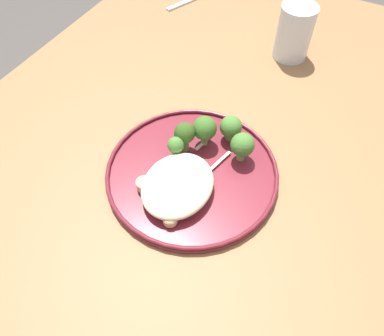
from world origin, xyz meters
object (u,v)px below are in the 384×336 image
Objects in this scene: dinner_plate at (192,172)px; broccoli_floret_rear_charred at (205,129)px; seared_scallop_large_seared at (184,175)px; seared_scallop_right_edge at (168,204)px; broccoli_floret_small_sprig at (175,148)px; broccoli_floret_left_leaning at (228,126)px; seared_scallop_rear_pale at (203,183)px; broccoli_floret_tall_stalk at (185,134)px; seared_scallop_tiny_bay at (144,184)px; seared_scallop_center_golden at (170,219)px; broccoli_floret_right_tilted at (242,145)px; seared_scallop_left_edge at (162,170)px; water_glass at (293,36)px; seared_scallop_on_noodles at (179,188)px.

broccoli_floret_rear_charred is at bearing -171.57° from dinner_plate.
broccoli_floret_rear_charred is (-0.09, -0.00, 0.03)m from seared_scallop_large_seared.
broccoli_floret_small_sprig is (-0.09, -0.04, 0.02)m from seared_scallop_right_edge.
broccoli_floret_left_leaning is at bearing 145.97° from broccoli_floret_small_sprig.
dinner_plate is 0.08m from seared_scallop_right_edge.
broccoli_floret_tall_stalk is (-0.06, -0.07, 0.03)m from seared_scallop_rear_pale.
seared_scallop_tiny_bay is 0.07m from seared_scallop_large_seared.
broccoli_floret_right_tilted reaches higher than seared_scallop_center_golden.
seared_scallop_rear_pale is (-0.08, 0.02, 0.00)m from seared_scallop_center_golden.
seared_scallop_center_golden is at bearing 61.98° from seared_scallop_tiny_bay.
broccoli_floret_small_sprig is 0.10m from broccoli_floret_left_leaning.
seared_scallop_tiny_bay is 0.45× the size of broccoli_floret_tall_stalk.
seared_scallop_left_edge is at bearing -5.43° from broccoli_floret_small_sprig.
seared_scallop_right_edge is 0.07m from seared_scallop_left_edge.
seared_scallop_right_edge is at bearing -23.13° from broccoli_floret_right_tilted.
seared_scallop_left_edge is at bearing -10.74° from water_glass.
seared_scallop_tiny_bay is at bearing -105.47° from seared_scallop_right_edge.
seared_scallop_on_noodles is 0.52× the size of broccoli_floret_small_sprig.
broccoli_floret_small_sprig is (-0.03, -0.07, 0.02)m from seared_scallop_rear_pale.
seared_scallop_rear_pale is (0.02, 0.03, 0.01)m from dinner_plate.
broccoli_floret_left_leaning is (-0.14, 0.02, 0.02)m from seared_scallop_on_noodles.
seared_scallop_large_seared is at bearing -6.07° from water_glass.
dinner_plate is at bearing 41.12° from broccoli_floret_tall_stalk.
seared_scallop_rear_pale is (-0.03, 0.03, 0.00)m from seared_scallop_on_noodles.
seared_scallop_center_golden is at bearing -1.56° from broccoli_floret_left_leaning.
seared_scallop_tiny_bay reaches higher than dinner_plate.
dinner_plate is at bearing -171.35° from seared_scallop_center_golden.
broccoli_floret_right_tilted is at bearing 160.42° from seared_scallop_rear_pale.
broccoli_floret_left_leaning is at bearing 153.56° from seared_scallop_left_edge.
broccoli_floret_tall_stalk is at bearing 173.52° from broccoli_floret_small_sprig.
dinner_plate is 0.08m from broccoli_floret_rear_charred.
seared_scallop_rear_pale is (-0.05, 0.08, -0.00)m from seared_scallop_tiny_bay.
broccoli_floret_right_tilted is at bearing 141.47° from seared_scallop_large_seared.
seared_scallop_left_edge is at bearing -48.36° from broccoli_floret_right_tilted.
seared_scallop_on_noodles is at bearing 11.83° from seared_scallop_large_seared.
seared_scallop_tiny_bay is at bearing -9.46° from broccoli_floret_tall_stalk.
seared_scallop_center_golden is 0.46× the size of broccoli_floret_small_sprig.
water_glass is at bearing 168.74° from broccoli_floret_small_sprig.
water_glass reaches higher than seared_scallop_large_seared.
broccoli_floret_tall_stalk is at bearing -160.55° from seared_scallop_center_golden.
seared_scallop_tiny_bay is 0.47m from water_glass.
seared_scallop_center_golden is 0.37× the size of broccoli_floret_rear_charred.
broccoli_floret_small_sprig is at bearing -34.03° from broccoli_floret_left_leaning.
dinner_plate is 11.39× the size of seared_scallop_on_noodles.
seared_scallop_center_golden is 0.75× the size of seared_scallop_rear_pale.
seared_scallop_right_edge is 0.03m from seared_scallop_center_golden.
seared_scallop_on_noodles is 0.06m from seared_scallop_center_golden.
broccoli_floret_small_sprig is at bearing -157.71° from seared_scallop_right_edge.
seared_scallop_right_edge is at bearing 15.94° from broccoli_floret_tall_stalk.
broccoli_floret_rear_charred is at bearing -154.68° from seared_scallop_rear_pale.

